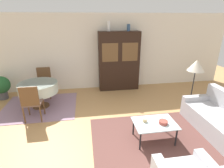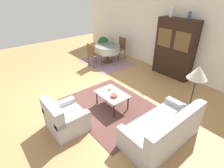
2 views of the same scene
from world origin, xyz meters
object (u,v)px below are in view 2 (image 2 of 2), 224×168
display_cabinet (174,49)px  vase_tall (171,12)px  dining_chair_near (93,54)px  potted_plant (103,43)px  coffee_table (112,95)px  armchair (65,119)px  couch (163,130)px  dining_chair_far (120,47)px  bowl (114,96)px  cup (110,89)px  vase_short (190,16)px  floor_lamp (198,74)px  dining_table (107,49)px

display_cabinet → vase_tall: vase_tall is taller
dining_chair_near → potted_plant: 2.07m
coffee_table → armchair: bearing=-90.6°
couch → potted_plant: bearing=64.8°
dining_chair_far → bowl: 4.11m
display_cabinet → bowl: display_cabinet is taller
cup → bowl: (0.36, -0.14, -0.00)m
dining_chair_near → dining_chair_far: 1.56m
cup → vase_short: 3.51m
dining_chair_near → potted_plant: size_ratio=1.27×
vase_short → bowl: bearing=-89.6°
coffee_table → bowl: (0.16, -0.06, 0.08)m
dining_chair_far → bowl: dining_chair_far is taller
display_cabinet → dining_chair_near: bearing=-144.6°
armchair → vase_tall: bearing=96.7°
bowl → vase_short: vase_short is taller
coffee_table → potted_plant: 5.00m
vase_short → floor_lamp: bearing=-51.6°
couch → display_cabinet: (-1.86, 3.04, 0.75)m
dining_chair_far → potted_plant: size_ratio=1.27×
dining_table → dining_chair_near: size_ratio=1.13×
bowl → vase_tall: vase_tall is taller
couch → dining_table: 4.90m
couch → floor_lamp: bearing=3.1°
coffee_table → bowl: bearing=-21.2°
cup → floor_lamp: bearing=32.5°
coffee_table → vase_tall: bearing=100.0°
coffee_table → cup: size_ratio=9.22×
dining_chair_far → cup: bearing=133.6°
couch → vase_tall: size_ratio=5.66×
vase_tall → floor_lamp: bearing=-40.8°
potted_plant → couch: bearing=-25.2°
couch → dining_chair_near: (-4.48, 1.18, 0.26)m
floor_lamp → dining_table: bearing=169.9°
armchair → potted_plant: armchair is taller
display_cabinet → potted_plant: bearing=-175.7°
dining_chair_near → cup: bearing=-24.2°
dining_table → cup: bearing=-36.8°
dining_chair_near → cup: (2.60, -1.17, -0.08)m
vase_tall → dining_chair_far: bearing=-172.4°
armchair → dining_chair_near: 3.86m
coffee_table → display_cabinet: display_cabinet is taller
floor_lamp → display_cabinet: bearing=133.9°
coffee_table → dining_table: bearing=144.1°
bowl → display_cabinet: bearing=96.2°
coffee_table → vase_short: (0.14, 3.10, 1.82)m
couch → display_cabinet: bearing=31.5°
floor_lamp → potted_plant: (-5.77, 1.57, -0.82)m
coffee_table → vase_short: 3.60m
dining_chair_far → display_cabinet: bearing=-173.5°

